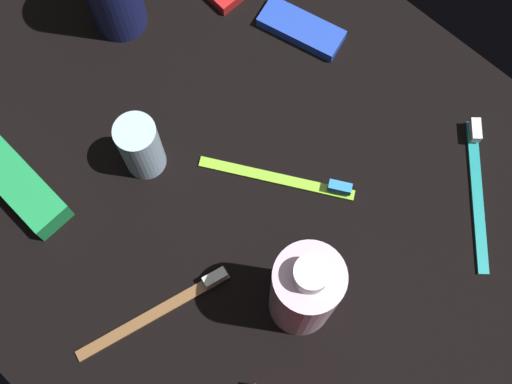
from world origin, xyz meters
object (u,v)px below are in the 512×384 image
deodorant_stick (141,147)px  snack_bar_blue (301,29)px  bodywash_bottle (304,291)px  toothpaste_box_green (6,170)px  toothbrush_teal (477,185)px  toothbrush_brown (163,308)px  toothbrush_lime (284,178)px

deodorant_stick → snack_bar_blue: deodorant_stick is taller
bodywash_bottle → toothpaste_box_green: size_ratio=0.99×
bodywash_bottle → snack_bar_blue: bodywash_bottle is taller
toothbrush_teal → toothpaste_box_green: toothpaste_box_green is taller
toothbrush_brown → snack_bar_blue: 37.31cm
snack_bar_blue → toothbrush_lime: bearing=-67.4°
deodorant_stick → toothbrush_lime: 16.34cm
bodywash_bottle → snack_bar_blue: bearing=131.2°
toothbrush_lime → deodorant_stick: bearing=-145.5°
toothbrush_teal → toothbrush_brown: (-16.29, -33.85, 0.00)cm
toothbrush_lime → snack_bar_blue: size_ratio=1.57×
toothbrush_teal → bodywash_bottle: bearing=-104.1°
deodorant_stick → toothbrush_teal: deodorant_stick is taller
toothbrush_lime → bodywash_bottle: bearing=-41.2°
bodywash_bottle → toothbrush_teal: 25.35cm
toothbrush_teal → snack_bar_blue: size_ratio=1.38×
toothbrush_teal → toothpaste_box_green: (-40.01, -34.89, 0.99)cm
deodorant_stick → toothbrush_lime: (13.10, 9.01, -3.76)cm
toothpaste_box_green → snack_bar_blue: 38.44cm
deodorant_stick → snack_bar_blue: (1.85, 24.72, -3.62)cm
deodorant_stick → toothpaste_box_green: 15.83cm
toothbrush_brown → toothpaste_box_green: size_ratio=1.00×
bodywash_bottle → deodorant_stick: size_ratio=2.00×
toothbrush_teal → toothbrush_brown: size_ratio=0.82×
toothpaste_box_green → snack_bar_blue: toothpaste_box_green is taller
deodorant_stick → toothbrush_brown: 17.65cm
bodywash_bottle → deodorant_stick: bearing=179.0°
deodorant_stick → toothbrush_teal: bearing=37.8°
toothbrush_lime → toothpaste_box_green: (-23.32, -20.78, 0.99)cm
toothbrush_brown → bodywash_bottle: bearing=44.8°
bodywash_bottle → toothbrush_brown: bodywash_bottle is taller
deodorant_stick → toothbrush_lime: size_ratio=0.54×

